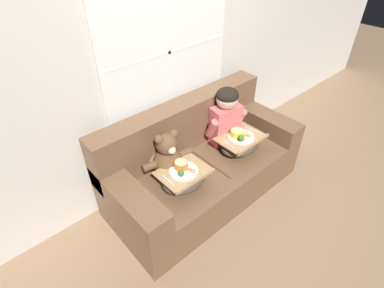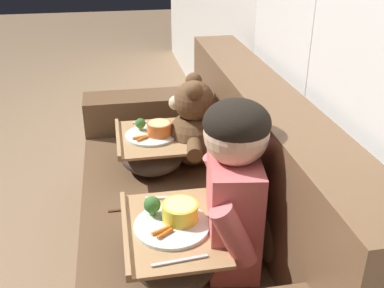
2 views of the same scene
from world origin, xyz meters
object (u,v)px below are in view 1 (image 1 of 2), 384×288
couch (200,164)px  throw_pillow_behind_child (214,122)px  throw_pillow_behind_teddy (157,151)px  teddy_bear (168,157)px  lap_tray_teddy (183,178)px  lap_tray_child (240,143)px  child_figure (226,114)px

couch → throw_pillow_behind_child: size_ratio=5.42×
throw_pillow_behind_child → throw_pillow_behind_teddy: (-0.70, -0.00, 0.00)m
throw_pillow_behind_teddy → teddy_bear: 0.16m
throw_pillow_behind_teddy → teddy_bear: (-0.00, -0.15, 0.03)m
throw_pillow_behind_child → lap_tray_teddy: size_ratio=0.84×
throw_pillow_behind_child → teddy_bear: size_ratio=0.73×
throw_pillow_behind_teddy → lap_tray_child: throw_pillow_behind_teddy is taller
throw_pillow_behind_child → child_figure: (-0.00, -0.15, 0.16)m
child_figure → teddy_bear: bearing=-179.6°
couch → throw_pillow_behind_teddy: couch is taller
throw_pillow_behind_child → throw_pillow_behind_teddy: throw_pillow_behind_teddy is taller
lap_tray_teddy → teddy_bear: bearing=90.3°
child_figure → throw_pillow_behind_teddy: bearing=168.0°
throw_pillow_behind_child → teddy_bear: teddy_bear is taller
lap_tray_child → lap_tray_teddy: size_ratio=1.07×
child_figure → lap_tray_teddy: bearing=-164.0°
couch → teddy_bear: bearing=175.8°
throw_pillow_behind_child → teddy_bear: 0.72m
couch → throw_pillow_behind_teddy: size_ratio=5.21×
throw_pillow_behind_child → throw_pillow_behind_teddy: 0.70m
child_figure → lap_tray_child: (-0.00, -0.20, -0.23)m
teddy_bear → lap_tray_teddy: bearing=-89.7°
throw_pillow_behind_child → lap_tray_child: bearing=-90.3°
child_figure → couch: bearing=-175.1°
teddy_bear → lap_tray_teddy: (0.00, -0.20, -0.10)m
couch → child_figure: child_figure is taller
throw_pillow_behind_teddy → teddy_bear: teddy_bear is taller
throw_pillow_behind_child → teddy_bear: (-0.71, -0.15, 0.03)m
throw_pillow_behind_child → lap_tray_teddy: 0.79m
couch → lap_tray_child: (0.35, -0.17, 0.17)m
couch → teddy_bear: couch is taller
throw_pillow_behind_child → lap_tray_child: 0.36m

